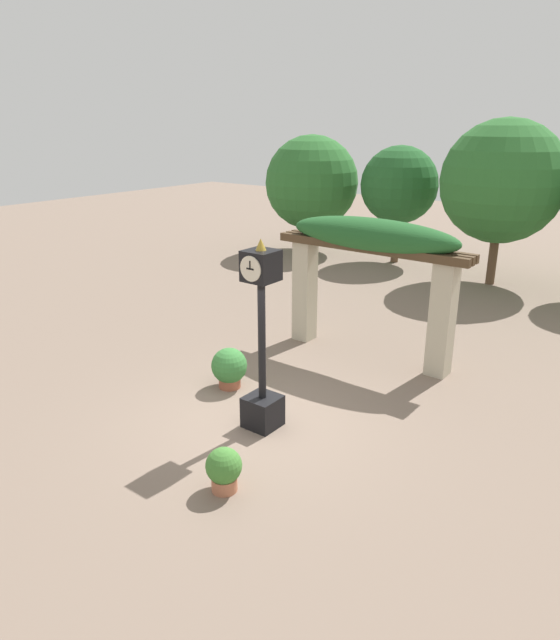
{
  "coord_description": "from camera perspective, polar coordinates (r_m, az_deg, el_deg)",
  "views": [
    {
      "loc": [
        5.77,
        -7.01,
        5.09
      ],
      "look_at": [
        0.15,
        0.35,
        1.83
      ],
      "focal_mm": 32.0,
      "sensor_mm": 36.0,
      "label": 1
    }
  ],
  "objects": [
    {
      "name": "potted_plant_near_right",
      "position": [
        11.43,
        -5.09,
        -4.72
      ],
      "size": [
        0.72,
        0.72,
        0.83
      ],
      "color": "#9E563D",
      "rests_on": "ground"
    },
    {
      "name": "pergola",
      "position": [
        12.53,
        9.08,
        6.73
      ],
      "size": [
        4.48,
        1.04,
        3.13
      ],
      "color": "#BCB299",
      "rests_on": "ground"
    },
    {
      "name": "potted_plant_near_left",
      "position": [
        8.49,
        -5.63,
        -14.57
      ],
      "size": [
        0.53,
        0.53,
        0.68
      ],
      "color": "#B26B4C",
      "rests_on": "ground"
    },
    {
      "name": "ground_plane",
      "position": [
        10.4,
        -1.85,
        -9.92
      ],
      "size": [
        60.0,
        60.0,
        0.0
      ],
      "primitive_type": "plane",
      "color": "#7F6B5B"
    },
    {
      "name": "pedestal_clock",
      "position": [
        9.58,
        -1.82,
        -3.0
      ],
      "size": [
        0.57,
        0.57,
        3.33
      ],
      "color": "black",
      "rests_on": "ground"
    },
    {
      "name": "tree_line",
      "position": [
        20.07,
        18.65,
        12.13
      ],
      "size": [
        17.61,
        4.21,
        5.2
      ],
      "color": "brown",
      "rests_on": "ground"
    }
  ]
}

